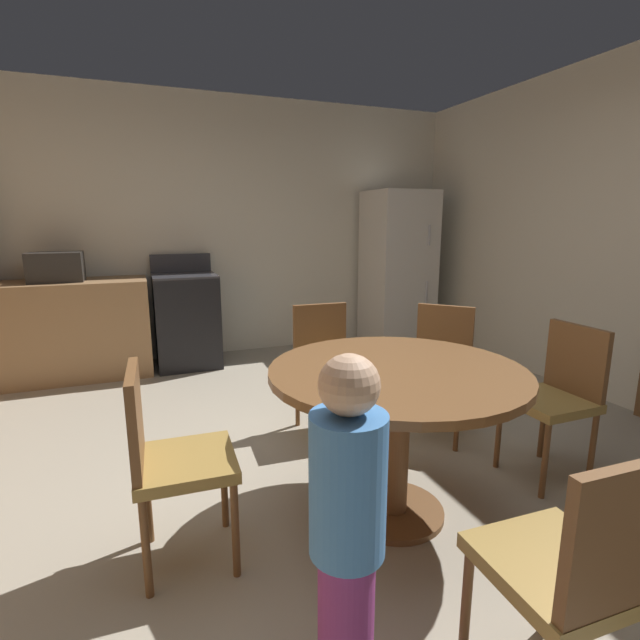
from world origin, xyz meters
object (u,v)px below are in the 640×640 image
at_px(chair_south, 578,567).
at_px(person_child, 347,526).
at_px(microwave, 56,267).
at_px(chair_north, 325,360).
at_px(dining_table, 396,399).
at_px(chair_west, 168,454).
at_px(refrigerator, 397,270).
at_px(chair_northeast, 440,362).
at_px(chair_east, 558,391).
at_px(oven_range, 187,319).

xyz_separation_m(chair_south, person_child, (-0.56, 0.29, 0.08)).
relative_size(microwave, chair_north, 0.51).
bearing_deg(dining_table, chair_south, -91.68).
bearing_deg(person_child, chair_west, 67.93).
height_order(microwave, chair_north, microwave).
relative_size(microwave, dining_table, 0.36).
bearing_deg(refrigerator, person_child, -122.21).
bearing_deg(chair_south, dining_table, 0.00).
distance_m(microwave, chair_west, 3.02).
bearing_deg(microwave, dining_table, -58.77).
bearing_deg(chair_northeast, chair_east, 68.48).
xyz_separation_m(oven_range, dining_table, (0.68, -2.93, 0.14)).
height_order(dining_table, person_child, person_child).
height_order(microwave, chair_east, microwave).
relative_size(oven_range, refrigerator, 0.62).
bearing_deg(chair_south, chair_west, 44.66).
distance_m(chair_north, person_child, 1.90).
distance_m(oven_range, person_child, 3.68).
relative_size(microwave, chair_east, 0.51).
height_order(microwave, person_child, microwave).
bearing_deg(chair_north, chair_west, -44.72).
relative_size(oven_range, chair_south, 1.26).
bearing_deg(person_child, chair_northeast, -4.32).
relative_size(chair_northeast, chair_west, 1.00).
height_order(chair_northeast, person_child, person_child).
distance_m(refrigerator, chair_northeast, 2.39).
xyz_separation_m(microwave, chair_north, (1.83, -1.89, -0.53)).
distance_m(oven_range, dining_table, 3.01).
bearing_deg(chair_east, chair_west, -1.22).
xyz_separation_m(chair_northeast, chair_east, (0.28, -0.71, 0.00)).
bearing_deg(chair_north, microwave, -133.02).
height_order(oven_range, chair_south, oven_range).
bearing_deg(person_child, refrigerator, 6.38).
distance_m(chair_west, person_child, 0.91).
relative_size(refrigerator, chair_northeast, 2.02).
xyz_separation_m(microwave, chair_south, (1.74, -3.96, -0.53)).
distance_m(dining_table, chair_northeast, 1.04).
relative_size(chair_north, person_child, 0.80).
bearing_deg(chair_west, chair_south, -44.66).
bearing_deg(oven_range, chair_east, -59.59).
relative_size(oven_range, chair_west, 1.26).
height_order(chair_west, person_child, person_child).
height_order(refrigerator, chair_north, refrigerator).
bearing_deg(person_child, oven_range, 39.90).
bearing_deg(oven_range, person_child, -88.69).
bearing_deg(chair_east, chair_north, -46.50).
bearing_deg(chair_north, chair_northeast, 68.02).
xyz_separation_m(chair_north, chair_east, (0.99, -1.04, 0.00)).
bearing_deg(chair_north, chair_south, 0.62).
distance_m(chair_north, chair_west, 1.48).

